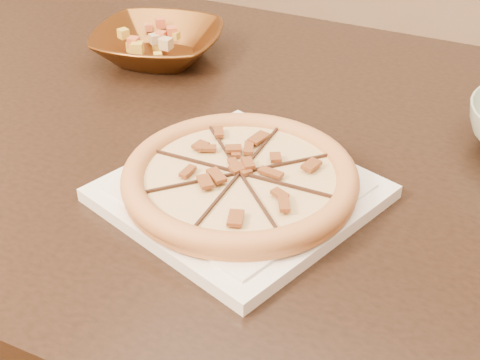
{
  "coord_description": "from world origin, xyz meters",
  "views": [
    {
      "loc": [
        0.24,
        -0.82,
        1.26
      ],
      "look_at": [
        -0.07,
        -0.2,
        0.78
      ],
      "focal_mm": 50.0,
      "sensor_mm": 36.0,
      "label": 1
    }
  ],
  "objects_px": {
    "plate": "(240,193)",
    "pizza": "(240,177)",
    "bronze_bowl": "(158,44)",
    "dining_table": "(245,181)"
  },
  "relations": [
    {
      "from": "plate",
      "to": "pizza",
      "type": "distance_m",
      "value": 0.02
    },
    {
      "from": "pizza",
      "to": "bronze_bowl",
      "type": "distance_m",
      "value": 0.46
    },
    {
      "from": "plate",
      "to": "bronze_bowl",
      "type": "height_order",
      "value": "bronze_bowl"
    },
    {
      "from": "plate",
      "to": "pizza",
      "type": "bearing_deg",
      "value": 173.84
    },
    {
      "from": "plate",
      "to": "bronze_bowl",
      "type": "bearing_deg",
      "value": 135.33
    },
    {
      "from": "dining_table",
      "to": "plate",
      "type": "relative_size",
      "value": 4.1
    },
    {
      "from": "pizza",
      "to": "bronze_bowl",
      "type": "bearing_deg",
      "value": 135.33
    },
    {
      "from": "dining_table",
      "to": "plate",
      "type": "xyz_separation_m",
      "value": [
        0.07,
        -0.16,
        0.1
      ]
    },
    {
      "from": "dining_table",
      "to": "bronze_bowl",
      "type": "relative_size",
      "value": 6.65
    },
    {
      "from": "plate",
      "to": "bronze_bowl",
      "type": "relative_size",
      "value": 1.62
    }
  ]
}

